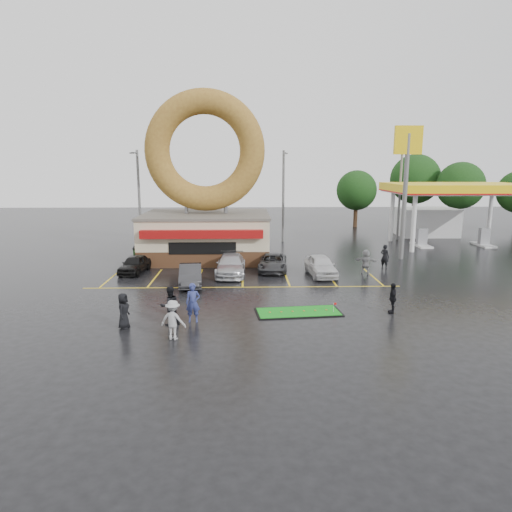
{
  "coord_description": "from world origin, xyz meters",
  "views": [
    {
      "loc": [
        0.14,
        -24.42,
        7.53
      ],
      "look_at": [
        0.82,
        2.42,
        2.2
      ],
      "focal_mm": 32.0,
      "sensor_mm": 36.0,
      "label": 1
    }
  ],
  "objects_px": {
    "car_black": "(135,264)",
    "car_grey": "(273,262)",
    "dumpster": "(146,256)",
    "streetlight_left": "(139,195)",
    "gas_station": "(442,205)",
    "person_cameraman": "(393,298)",
    "streetlight_mid": "(283,194)",
    "donut_shop": "(206,204)",
    "car_silver": "(231,265)",
    "putting_green": "(298,312)",
    "car_white": "(321,266)",
    "shell_sign": "(407,168)",
    "person_blue": "(193,303)",
    "car_dgrey": "(190,275)",
    "streetlight_right": "(400,193)"
  },
  "relations": [
    {
      "from": "shell_sign",
      "to": "person_blue",
      "type": "relative_size",
      "value": 5.47
    },
    {
      "from": "donut_shop",
      "to": "putting_green",
      "type": "relative_size",
      "value": 2.94
    },
    {
      "from": "shell_sign",
      "to": "car_dgrey",
      "type": "bearing_deg",
      "value": -153.97
    },
    {
      "from": "streetlight_left",
      "to": "car_dgrey",
      "type": "relative_size",
      "value": 2.24
    },
    {
      "from": "shell_sign",
      "to": "donut_shop",
      "type": "bearing_deg",
      "value": 176.53
    },
    {
      "from": "putting_green",
      "to": "streetlight_left",
      "type": "bearing_deg",
      "value": 120.83
    },
    {
      "from": "streetlight_left",
      "to": "car_dgrey",
      "type": "distance_m",
      "value": 17.72
    },
    {
      "from": "streetlight_right",
      "to": "car_silver",
      "type": "xyz_separation_m",
      "value": [
        -16.84,
        -15.1,
        -4.08
      ]
    },
    {
      "from": "streetlight_mid",
      "to": "car_silver",
      "type": "bearing_deg",
      "value": -108.95
    },
    {
      "from": "car_black",
      "to": "car_grey",
      "type": "xyz_separation_m",
      "value": [
        9.89,
        0.43,
        -0.03
      ]
    },
    {
      "from": "car_silver",
      "to": "putting_green",
      "type": "distance_m",
      "value": 9.37
    },
    {
      "from": "gas_station",
      "to": "streetlight_left",
      "type": "bearing_deg",
      "value": -178.05
    },
    {
      "from": "streetlight_mid",
      "to": "donut_shop",
      "type": "bearing_deg",
      "value": -131.38
    },
    {
      "from": "car_dgrey",
      "to": "shell_sign",
      "type": "bearing_deg",
      "value": 20.19
    },
    {
      "from": "streetlight_left",
      "to": "car_silver",
      "type": "height_order",
      "value": "streetlight_left"
    },
    {
      "from": "car_white",
      "to": "person_blue",
      "type": "xyz_separation_m",
      "value": [
        -7.82,
        -9.38,
        0.25
      ]
    },
    {
      "from": "putting_green",
      "to": "car_white",
      "type": "bearing_deg",
      "value": 72.85
    },
    {
      "from": "car_black",
      "to": "dumpster",
      "type": "height_order",
      "value": "dumpster"
    },
    {
      "from": "gas_station",
      "to": "dumpster",
      "type": "relative_size",
      "value": 7.58
    },
    {
      "from": "car_silver",
      "to": "putting_green",
      "type": "xyz_separation_m",
      "value": [
        3.77,
        -8.56,
        -0.67
      ]
    },
    {
      "from": "gas_station",
      "to": "person_cameraman",
      "type": "height_order",
      "value": "gas_station"
    },
    {
      "from": "streetlight_left",
      "to": "car_silver",
      "type": "relative_size",
      "value": 1.85
    },
    {
      "from": "streetlight_left",
      "to": "car_grey",
      "type": "height_order",
      "value": "streetlight_left"
    },
    {
      "from": "car_silver",
      "to": "streetlight_right",
      "type": "bearing_deg",
      "value": 43.24
    },
    {
      "from": "streetlight_left",
      "to": "car_white",
      "type": "relative_size",
      "value": 2.14
    },
    {
      "from": "streetlight_right",
      "to": "person_cameraman",
      "type": "distance_m",
      "value": 25.5
    },
    {
      "from": "dumpster",
      "to": "streetlight_left",
      "type": "bearing_deg",
      "value": 96.46
    },
    {
      "from": "streetlight_left",
      "to": "car_dgrey",
      "type": "height_order",
      "value": "streetlight_left"
    },
    {
      "from": "car_black",
      "to": "car_grey",
      "type": "bearing_deg",
      "value": 10.1
    },
    {
      "from": "streetlight_mid",
      "to": "person_cameraman",
      "type": "bearing_deg",
      "value": -80.56
    },
    {
      "from": "car_grey",
      "to": "dumpster",
      "type": "bearing_deg",
      "value": 170.67
    },
    {
      "from": "gas_station",
      "to": "car_dgrey",
      "type": "height_order",
      "value": "gas_station"
    },
    {
      "from": "donut_shop",
      "to": "gas_station",
      "type": "height_order",
      "value": "donut_shop"
    },
    {
      "from": "streetlight_mid",
      "to": "car_silver",
      "type": "height_order",
      "value": "streetlight_mid"
    },
    {
      "from": "dumpster",
      "to": "putting_green",
      "type": "height_order",
      "value": "dumpster"
    },
    {
      "from": "car_white",
      "to": "person_blue",
      "type": "bearing_deg",
      "value": -134.45
    },
    {
      "from": "person_blue",
      "to": "putting_green",
      "type": "distance_m",
      "value": 5.54
    },
    {
      "from": "streetlight_mid",
      "to": "person_cameraman",
      "type": "relative_size",
      "value": 5.66
    },
    {
      "from": "streetlight_right",
      "to": "putting_green",
      "type": "height_order",
      "value": "streetlight_right"
    },
    {
      "from": "streetlight_left",
      "to": "streetlight_right",
      "type": "distance_m",
      "value": 26.08
    },
    {
      "from": "gas_station",
      "to": "person_cameraman",
      "type": "bearing_deg",
      "value": -118.13
    },
    {
      "from": "car_dgrey",
      "to": "car_black",
      "type": "bearing_deg",
      "value": 135.08
    },
    {
      "from": "person_blue",
      "to": "person_cameraman",
      "type": "relative_size",
      "value": 1.22
    },
    {
      "from": "donut_shop",
      "to": "gas_station",
      "type": "bearing_deg",
      "value": 19.11
    },
    {
      "from": "car_grey",
      "to": "putting_green",
      "type": "distance_m",
      "value": 9.78
    },
    {
      "from": "person_blue",
      "to": "gas_station",
      "type": "bearing_deg",
      "value": 46.02
    },
    {
      "from": "dumpster",
      "to": "person_blue",
      "type": "bearing_deg",
      "value": -77.4
    },
    {
      "from": "car_grey",
      "to": "shell_sign",
      "type": "bearing_deg",
      "value": 24.89
    },
    {
      "from": "streetlight_right",
      "to": "car_white",
      "type": "bearing_deg",
      "value": -124.22
    },
    {
      "from": "shell_sign",
      "to": "person_blue",
      "type": "bearing_deg",
      "value": -135.72
    }
  ]
}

